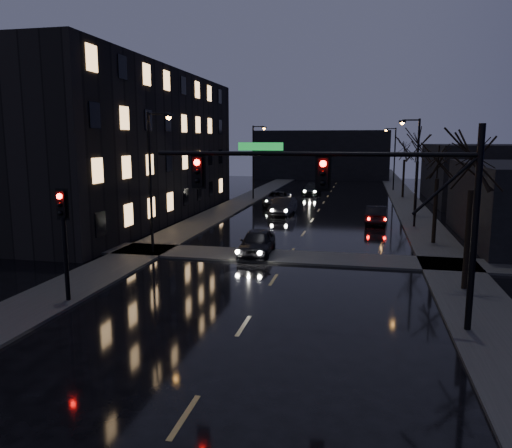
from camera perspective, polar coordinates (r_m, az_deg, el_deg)
The scene contains 21 objects.
sidewalk_left at distance 45.49m, azimuth -3.90°, elevation 1.45°, with size 3.00×140.00×0.12m, color #2D2D2B.
sidewalk_right at distance 43.99m, azimuth 17.91°, elevation 0.73°, with size 3.00×140.00×0.12m, color #2D2D2B.
sidewalk_cross at distance 27.82m, azimuth 3.64°, elevation -3.77°, with size 40.00×3.00×0.12m, color #2D2D2B.
apartment_block at distance 43.40m, azimuth -16.18°, elevation 8.58°, with size 12.00×30.00×12.00m, color black.
commercial_right_far at distance 57.88m, azimuth 25.23°, elevation 5.23°, with size 12.00×18.00×6.00m, color black.
far_block at distance 86.60m, azimuth 7.57°, elevation 7.86°, with size 22.00×10.00×8.00m, color black.
signal_mast at distance 17.35m, azimuth 11.77°, elevation 4.07°, with size 11.11×0.41×7.00m.
signal_pole_left at distance 21.01m, azimuth -21.11°, elevation -0.55°, with size 0.35×0.41×4.53m.
tree_near at distance 22.73m, azimuth 23.67°, elevation 8.14°, with size 3.52×3.52×8.08m.
tree_mid_a at distance 32.60m, azimuth 20.16°, elevation 7.86°, with size 3.30×3.30×7.58m.
tree_mid_b at distance 44.51m, azimuth 18.10°, elevation 9.29°, with size 3.74×3.74×8.59m.
tree_far at distance 58.45m, azimuth 16.68°, elevation 8.78°, with size 3.43×3.43×7.88m.
streetlight_l_near at distance 28.75m, azimuth -11.62°, elevation 6.00°, with size 1.53×0.28×8.00m.
streetlight_l_far at distance 54.54m, azimuth -0.10°, elevation 7.79°, with size 1.53×0.28×8.00m.
streetlight_r_mid at distance 38.49m, azimuth 17.64°, elevation 6.60°, with size 1.53×0.28×8.00m.
streetlight_r_far at distance 66.40m, azimuth 15.38°, elevation 7.77°, with size 1.53×0.28×8.00m.
oncoming_car_a at distance 28.27m, azimuth 0.13°, elevation -2.13°, with size 1.74×4.33×1.48m, color black.
oncoming_car_b at distance 43.80m, azimuth 3.11°, elevation 2.05°, with size 1.58×4.52×1.49m, color black.
oncoming_car_c at distance 49.66m, azimuth 2.41°, elevation 2.91°, with size 2.36×5.13×1.42m, color black.
oncoming_car_d at distance 59.74m, azimuth 6.37°, elevation 3.95°, with size 1.88×4.62×1.34m, color black.
lead_car at distance 40.05m, azimuth 13.59°, elevation 1.05°, with size 1.53×4.37×1.44m, color black.
Camera 1 is at (3.94, -8.28, 6.47)m, focal length 35.00 mm.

